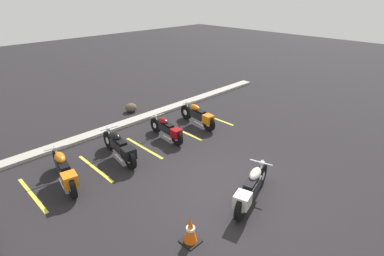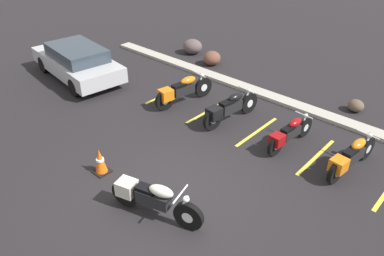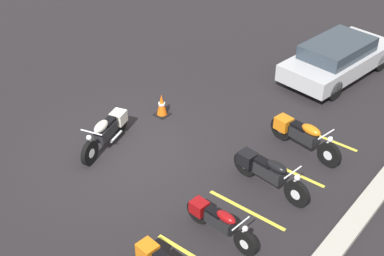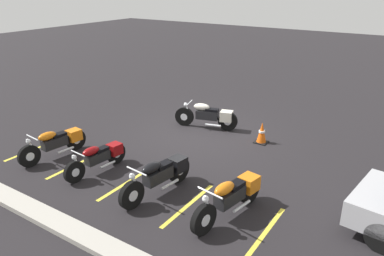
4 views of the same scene
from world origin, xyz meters
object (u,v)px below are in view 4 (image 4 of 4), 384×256
Objects in this scene: motorcycle_cream_featured at (209,116)px; parked_bike_3 at (57,142)px; parked_bike_0 at (232,196)px; parked_bike_2 at (99,157)px; parked_bike_1 at (160,175)px; traffic_cone at (262,133)px.

motorcycle_cream_featured reaches higher than parked_bike_3.
parked_bike_0 is 5.66m from parked_bike_3.
parked_bike_2 is at bearing 63.17° from motorcycle_cream_featured.
parked_bike_0 is 1.15× the size of parked_bike_2.
parked_bike_3 is at bearing -81.90° from parked_bike_1.
parked_bike_3 is at bearing -78.20° from parked_bike_0.
parked_bike_1 is at bearing 78.41° from traffic_cone.
parked_bike_3 is (2.57, 4.37, -0.02)m from motorcycle_cream_featured.
parked_bike_0 reaches higher than traffic_cone.
motorcycle_cream_featured is at bearing -157.40° from parked_bike_1.
motorcycle_cream_featured is at bearing 173.99° from parked_bike_2.
parked_bike_2 is (2.05, 0.03, -0.06)m from parked_bike_1.
parked_bike_0 is 4.19m from traffic_cone.
parked_bike_1 is at bearing 96.05° from parked_bike_2.
parked_bike_3 reaches higher than parked_bike_2.
parked_bike_0 is 1.00× the size of parked_bike_1.
motorcycle_cream_featured is 1.11× the size of parked_bike_2.
traffic_cone is at bearing 160.20° from motorcycle_cream_featured.
motorcycle_cream_featured is at bearing 156.44° from parked_bike_3.
parked_bike_1 is at bearing 97.90° from parked_bike_3.
motorcycle_cream_featured is 5.08m from parked_bike_3.
parked_bike_1 is 3.29× the size of traffic_cone.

